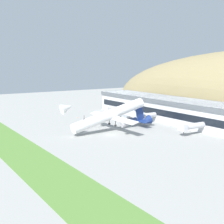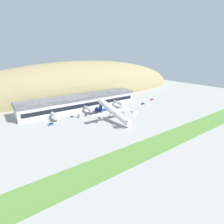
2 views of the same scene
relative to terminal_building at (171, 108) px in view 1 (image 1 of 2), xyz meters
The scene contains 11 objects.
ground_plane 50.60m from the terminal_building, 76.33° to the right, with size 426.35×426.35×0.00m, color #9E9E99.
grass_strip_foreground 92.16m from the terminal_building, 82.60° to the right, with size 383.71×16.58×0.08m, color #568438.
terminal_building is the anchor object (origin of this frame).
jetway_0 36.28m from the terminal_building, 150.77° to the right, with size 3.38×13.05×5.43m.
jetway_1 18.39m from the terminal_building, 94.04° to the right, with size 3.38×13.86×5.43m.
jetway_2 37.37m from the terminal_building, 29.84° to the right, with size 3.38×14.71×5.43m.
cargo_airplane 44.83m from the terminal_building, 82.66° to the right, with size 36.21×50.46×16.49m.
service_car_0 45.82m from the terminal_building, 145.66° to the right, with size 4.14×2.09×1.46m.
service_car_3 28.57m from the terminal_building, 132.16° to the right, with size 4.28×2.04×1.43m.
fuel_truck 26.04m from the terminal_building, 114.11° to the right, with size 7.11×3.11×3.18m.
traffic_cone_0 54.47m from the terminal_building, 131.17° to the right, with size 0.52×0.52×0.58m.
Camera 1 is at (115.67, -75.95, 32.72)m, focal length 50.00 mm.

